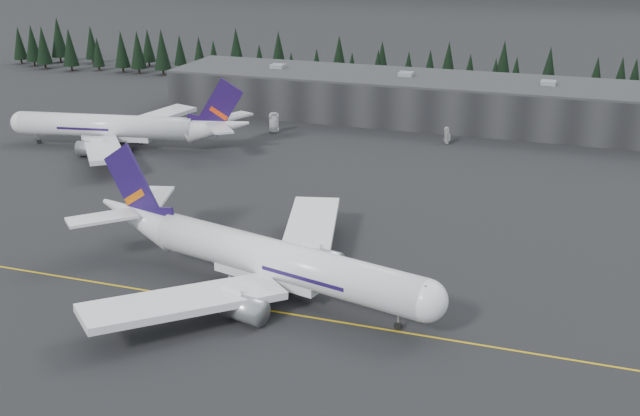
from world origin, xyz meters
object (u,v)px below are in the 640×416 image
(terminal, at_px, (439,100))
(jet_main, at_px, (255,255))
(gse_vehicle_b, at_px, (447,141))
(jet_parked, at_px, (127,128))
(gse_vehicle_a, at_px, (274,130))

(terminal, xyz_separation_m, jet_main, (-5.73, -120.04, -0.72))
(gse_vehicle_b, bearing_deg, jet_main, -37.52)
(terminal, height_order, gse_vehicle_b, terminal)
(jet_main, xyz_separation_m, gse_vehicle_b, (12.96, 96.06, -4.81))
(jet_main, distance_m, jet_parked, 91.51)
(jet_parked, height_order, gse_vehicle_a, jet_parked)
(gse_vehicle_b, bearing_deg, gse_vehicle_a, -114.99)
(jet_parked, relative_size, gse_vehicle_b, 14.05)
(terminal, bearing_deg, jet_main, -92.74)
(jet_main, relative_size, gse_vehicle_b, 14.55)
(jet_main, xyz_separation_m, gse_vehicle_a, (-34.33, 92.06, -4.78))
(gse_vehicle_b, bearing_deg, terminal, 166.94)
(jet_main, distance_m, gse_vehicle_b, 97.05)
(terminal, distance_m, jet_main, 120.18)
(terminal, relative_size, gse_vehicle_a, 27.69)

